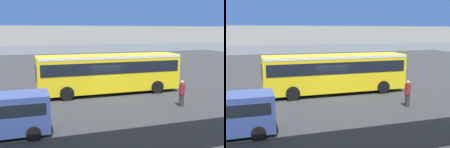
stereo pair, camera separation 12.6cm
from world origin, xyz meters
The scene contains 8 objects.
ground centered at (0.00, 0.00, 0.00)m, with size 80.00×80.00×0.00m, color #2D3033.
city_bus centered at (-0.61, -0.65, 1.88)m, with size 11.54×2.85×3.15m.
pedestrian centered at (-4.06, 4.57, 0.89)m, with size 0.38×0.38×1.79m.
traffic_sign centered at (2.10, -3.97, 1.89)m, with size 0.08×0.60×2.80m.
lane_dash_leftmost centered at (-4.00, -2.30, 0.00)m, with size 2.00×0.20×0.01m, color silver.
lane_dash_left centered at (0.00, -2.30, 0.00)m, with size 2.00×0.20×0.01m, color silver.
lane_dash_centre centered at (4.00, -2.30, 0.00)m, with size 2.00×0.20×0.01m, color silver.
pedestrian_overpass centered at (0.00, 11.44, 4.65)m, with size 29.31×2.60×6.31m.
Camera 2 is at (5.75, 19.85, 5.09)m, focal length 42.95 mm.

